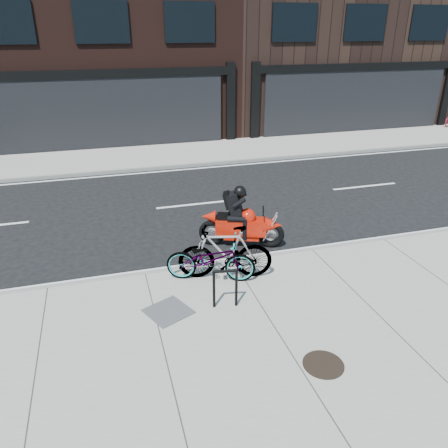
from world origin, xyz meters
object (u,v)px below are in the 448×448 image
object	(u,v)px
utility_grate	(168,311)
bike_rack	(225,285)
motorcycle	(245,222)
bicycle_rear	(225,253)
manhole_cover	(323,364)
bicycle_front	(211,259)

from	to	relation	value
utility_grate	bike_rack	bearing A→B (deg)	-6.42
motorcycle	utility_grate	size ratio (longest dim) A/B	2.72
bike_rack	motorcycle	bearing A→B (deg)	63.72
bicycle_rear	manhole_cover	bearing A→B (deg)	28.06
manhole_cover	utility_grate	world-z (taller)	same
bicycle_front	manhole_cover	size ratio (longest dim) A/B	2.83
bicycle_front	manhole_cover	distance (m)	3.22
bike_rack	manhole_cover	size ratio (longest dim) A/B	1.21
manhole_cover	bike_rack	bearing A→B (deg)	117.92
bicycle_rear	utility_grate	bearing A→B (deg)	-42.87
motorcycle	utility_grate	bearing A→B (deg)	-112.46
bicycle_rear	bicycle_front	bearing A→B (deg)	-75.94
bicycle_front	bicycle_rear	bearing A→B (deg)	-69.38
bicycle_rear	motorcycle	distance (m)	1.79
motorcycle	utility_grate	distance (m)	3.40
bicycle_front	motorcycle	bearing A→B (deg)	-19.37
motorcycle	bike_rack	bearing A→B (deg)	-94.72
bicycle_front	manhole_cover	world-z (taller)	bicycle_front
bicycle_front	bike_rack	bearing A→B (deg)	-158.33
bicycle_front	utility_grate	bearing A→B (deg)	150.86
bicycle_front	utility_grate	xyz separation A→B (m)	(-1.06, -0.90, -0.48)
bike_rack	manhole_cover	distance (m)	2.28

